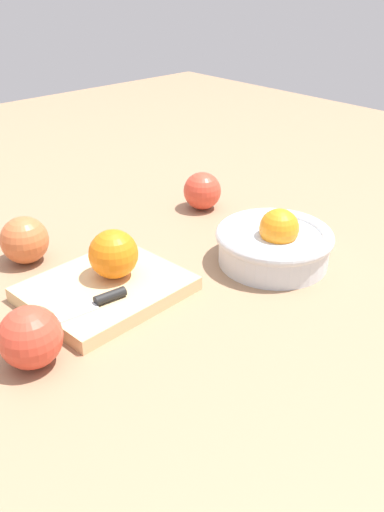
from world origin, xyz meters
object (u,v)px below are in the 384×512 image
Objects in this scene: apple_front_right_2 at (25,240)px; apple_back_right at (30,337)px; knife at (88,306)px; orange_on_board at (112,253)px; cutting_board at (106,289)px; bowl at (274,243)px; apple_front_left at (202,191)px.

apple_back_right is (0.12, 0.24, 0.00)m from apple_front_right_2.
knife is at bearing -164.02° from apple_back_right.
orange_on_board reaches higher than apple_back_right.
cutting_board is at bearing 101.41° from apple_front_right_2.
knife reaches higher than cutting_board.
bowl is 2.58× the size of orange_on_board.
apple_front_right_2 is 1.06× the size of apple_front_left.
apple_front_right_2 is at bearing -43.30° from bowl.
bowl is at bearing 154.18° from orange_on_board.
knife is (0.08, 0.05, -0.03)m from orange_on_board.
apple_front_right_2 is at bearing -95.53° from knife.
cutting_board is at bearing -155.96° from apple_back_right.
apple_front_right_2 and apple_back_right have the same top height.
apple_front_left is (-0.37, -0.17, 0.01)m from knife.
bowl is 0.24m from apple_front_left.
cutting_board is at bearing -143.80° from knife.
orange_on_board is at bearing -146.50° from knife.
knife is at bearing 33.50° from orange_on_board.
orange_on_board is 0.94× the size of apple_back_right.
knife is 0.41m from apple_front_left.
knife is 0.21m from apple_front_right_2.
cutting_board is 0.17m from apple_front_right_2.
knife is 0.10m from apple_back_right.
apple_back_right reaches higher than knife.
apple_front_right_2 is at bearing -70.45° from orange_on_board.
knife is (0.05, 0.04, 0.02)m from cutting_board.
bowl is at bearing 168.80° from knife.
bowl is at bearing 74.25° from apple_front_left.
knife is at bearing 24.91° from apple_front_left.
bowl reaches higher than apple_back_right.
apple_front_right_2 is 0.26m from apple_back_right.
apple_front_left is at bearing 174.14° from apple_front_right_2.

